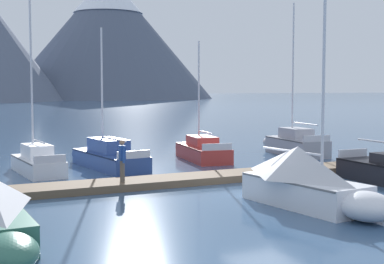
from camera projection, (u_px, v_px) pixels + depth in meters
ground_plane at (262, 197)px, 20.74m from camera, size 700.00×700.00×0.00m
mountain_shoulder_ridge at (109, 35)px, 212.80m from camera, size 79.88×79.88×47.38m
dock at (212, 177)px, 24.31m from camera, size 21.47×2.12×0.30m
sailboat_second_berth at (35, 161)px, 26.73m from camera, size 1.88×5.76×8.28m
sailboat_mid_dock_port at (105, 156)px, 28.55m from camera, size 2.46×7.15×7.13m
sailboat_mid_dock_starboard at (309, 180)px, 18.81m from camera, size 2.47×6.06×8.82m
sailboat_far_berth at (200, 150)px, 31.83m from camera, size 2.66×6.57×6.71m
sailboat_end_of_dock at (292, 143)px, 34.12m from camera, size 2.44×6.11×9.18m
person_on_dock at (122, 158)px, 22.24m from camera, size 0.26×0.59×1.69m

